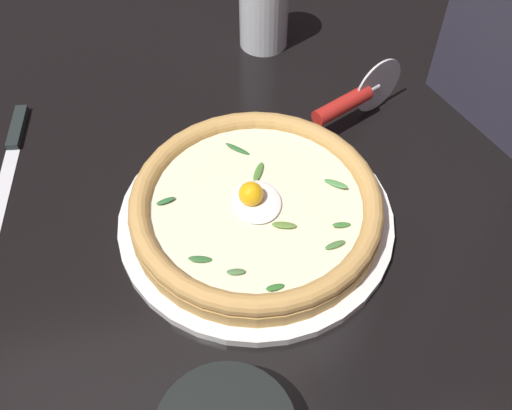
% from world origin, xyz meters
% --- Properties ---
extents(ground_plane, '(2.40, 2.40, 0.03)m').
position_xyz_m(ground_plane, '(0.00, 0.00, -0.01)').
color(ground_plane, black).
rests_on(ground_plane, ground).
extents(pizza_plate, '(0.32, 0.32, 0.01)m').
position_xyz_m(pizza_plate, '(0.04, 0.03, 0.01)').
color(pizza_plate, white).
rests_on(pizza_plate, ground).
extents(pizza, '(0.29, 0.29, 0.05)m').
position_xyz_m(pizza, '(0.04, 0.03, 0.03)').
color(pizza, tan).
rests_on(pizza, pizza_plate).
extents(pizza_cutter, '(0.08, 0.14, 0.08)m').
position_xyz_m(pizza_cutter, '(-0.10, 0.19, 0.04)').
color(pizza_cutter, silver).
rests_on(pizza_cutter, ground).
extents(table_knife, '(0.22, 0.05, 0.01)m').
position_xyz_m(table_knife, '(-0.14, -0.26, 0.00)').
color(table_knife, silver).
rests_on(table_knife, ground).
extents(drinking_glass, '(0.07, 0.07, 0.14)m').
position_xyz_m(drinking_glass, '(-0.30, 0.11, 0.06)').
color(drinking_glass, silver).
rests_on(drinking_glass, ground).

